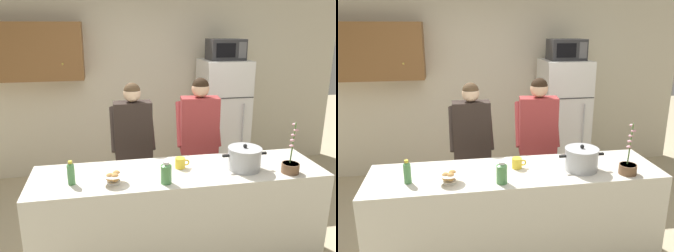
# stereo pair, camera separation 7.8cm
# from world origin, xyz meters

# --- Properties ---
(back_wall_unit) EXTENTS (6.00, 0.48, 2.60)m
(back_wall_unit) POSITION_xyz_m (-0.27, 2.26, 1.39)
(back_wall_unit) COLOR beige
(back_wall_unit) RESTS_ON ground
(kitchen_island) EXTENTS (2.55, 0.68, 0.92)m
(kitchen_island) POSITION_xyz_m (0.00, 0.00, 0.46)
(kitchen_island) COLOR silver
(kitchen_island) RESTS_ON ground
(refrigerator) EXTENTS (0.64, 0.68, 1.69)m
(refrigerator) POSITION_xyz_m (1.04, 1.85, 0.85)
(refrigerator) COLOR white
(refrigerator) RESTS_ON ground
(microwave) EXTENTS (0.48, 0.37, 0.28)m
(microwave) POSITION_xyz_m (1.04, 1.83, 1.83)
(microwave) COLOR #2D2D30
(microwave) RESTS_ON refrigerator
(person_near_pot) EXTENTS (0.48, 0.40, 1.58)m
(person_near_pot) POSITION_xyz_m (-0.33, 0.83, 0.98)
(person_near_pot) COLOR black
(person_near_pot) RESTS_ON ground
(person_by_sink) EXTENTS (0.53, 0.46, 1.62)m
(person_by_sink) POSITION_xyz_m (0.39, 0.77, 1.00)
(person_by_sink) COLOR black
(person_by_sink) RESTS_ON ground
(cooking_pot) EXTENTS (0.41, 0.30, 0.23)m
(cooking_pot) POSITION_xyz_m (0.57, -0.07, 1.02)
(cooking_pot) COLOR #ADAFB5
(cooking_pot) RESTS_ON kitchen_island
(coffee_mug) EXTENTS (0.13, 0.09, 0.10)m
(coffee_mug) POSITION_xyz_m (0.02, 0.06, 0.97)
(coffee_mug) COLOR yellow
(coffee_mug) RESTS_ON kitchen_island
(bread_bowl) EXTENTS (0.19, 0.19, 0.10)m
(bread_bowl) POSITION_xyz_m (-0.58, -0.15, 0.97)
(bread_bowl) COLOR white
(bread_bowl) RESTS_ON kitchen_island
(bottle_near_edge) EXTENTS (0.06, 0.06, 0.20)m
(bottle_near_edge) POSITION_xyz_m (-0.91, -0.10, 1.02)
(bottle_near_edge) COLOR #4C8C4C
(bottle_near_edge) RESTS_ON kitchen_island
(bottle_mid_counter) EXTENTS (0.09, 0.09, 0.19)m
(bottle_mid_counter) POSITION_xyz_m (-0.16, -0.22, 1.01)
(bottle_mid_counter) COLOR #4C8C4C
(bottle_mid_counter) RESTS_ON kitchen_island
(potted_orchid) EXTENTS (0.15, 0.15, 0.45)m
(potted_orchid) POSITION_xyz_m (0.93, -0.22, 0.99)
(potted_orchid) COLOR brown
(potted_orchid) RESTS_ON kitchen_island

